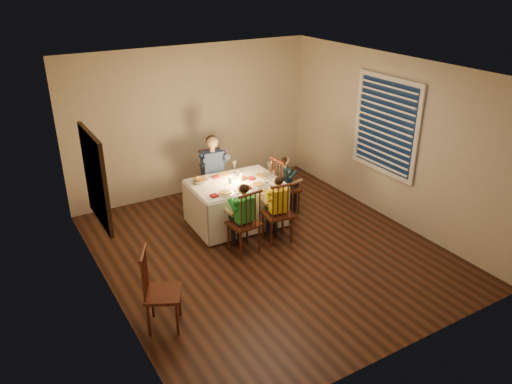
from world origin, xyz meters
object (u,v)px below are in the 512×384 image
dining_table (235,194)px  chair_extra (166,325)px  chair_near_left (244,250)px  chair_end (285,212)px  adult (215,206)px  serving_bowl (200,181)px  child_yellow (277,240)px  chair_adult (215,206)px  child_teal (285,212)px  chair_near_right (277,240)px  child_green (244,250)px

dining_table → chair_extra: size_ratio=1.43×
chair_near_left → chair_end: 1.39m
chair_extra → dining_table: bearing=-20.2°
adult → serving_bowl: serving_bowl is taller
chair_end → child_yellow: size_ratio=0.94×
chair_adult → adult: bearing=0.0°
chair_near_left → adult: 1.56m
chair_end → chair_extra: bearing=120.4°
child_yellow → child_teal: size_ratio=1.06×
chair_near_right → adult: (-0.29, 1.53, 0.00)m
chair_near_left → child_teal: child_teal is taller
adult → serving_bowl: bearing=-129.6°
dining_table → child_yellow: bearing=-67.6°
adult → child_teal: adult is taller
child_green → child_yellow: 0.57m
chair_extra → child_green: child_green is taller
serving_bowl → chair_end: bearing=-13.5°
chair_adult → child_green: size_ratio=0.93×
chair_near_left → child_yellow: bearing=174.8°
chair_near_left → serving_bowl: 1.30m
chair_adult → chair_near_left: (-0.29, -1.53, 0.00)m
chair_near_right → child_green: 0.57m
dining_table → chair_near_left: (-0.29, -0.77, -0.52)m
serving_bowl → child_teal: bearing=-13.5°
chair_extra → child_green: (1.60, 0.99, 0.00)m
chair_near_left → adult: size_ratio=0.79×
chair_near_right → child_yellow: bearing=-0.0°
child_yellow → dining_table: bearing=-61.3°
chair_adult → child_yellow: (0.29, -1.53, 0.00)m
dining_table → child_green: dining_table is taller
chair_extra → child_green: 1.88m
chair_extra → adult: adult is taller
adult → child_green: bearing=-96.4°
chair_end → child_green: (-1.19, -0.71, 0.00)m
chair_near_left → child_teal: (1.19, 0.71, 0.00)m
chair_near_left → child_teal: 1.39m
child_green → child_yellow: (0.57, 0.00, 0.00)m
child_green → serving_bowl: size_ratio=4.43×
chair_extra → serving_bowl: (1.41, 2.02, 0.75)m
dining_table → chair_extra: 2.63m
child_yellow → child_green: bearing=8.7°
adult → child_green: (-0.29, -1.53, 0.00)m
chair_end → child_yellow: child_yellow is taller
chair_near_left → child_green: child_green is taller
chair_adult → chair_end: 1.22m
child_yellow → child_teal: (0.62, 0.71, 0.00)m
child_yellow → serving_bowl: bearing=-45.3°
chair_near_left → adult: (0.29, 1.53, 0.00)m
child_teal → child_green: bearing=119.8°
dining_table → chair_adult: size_ratio=1.45×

